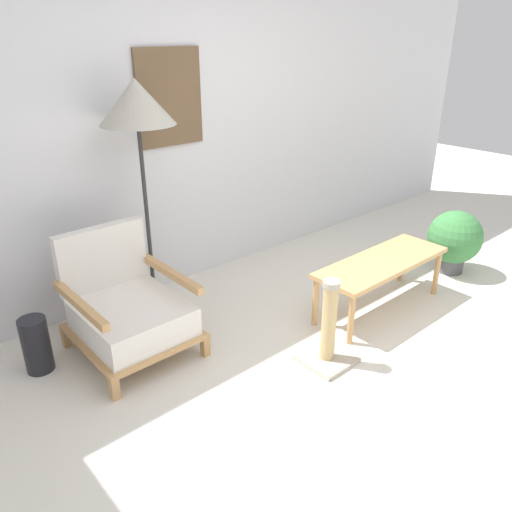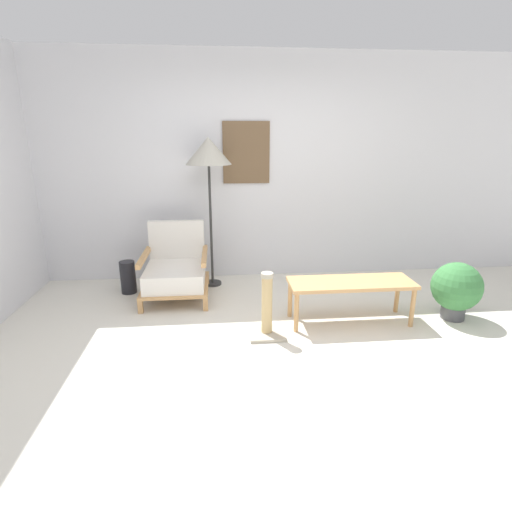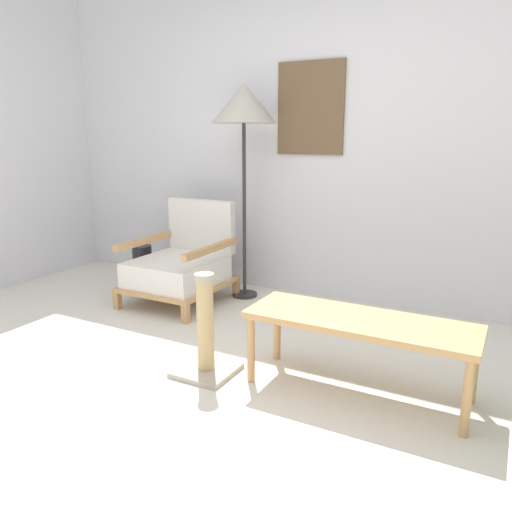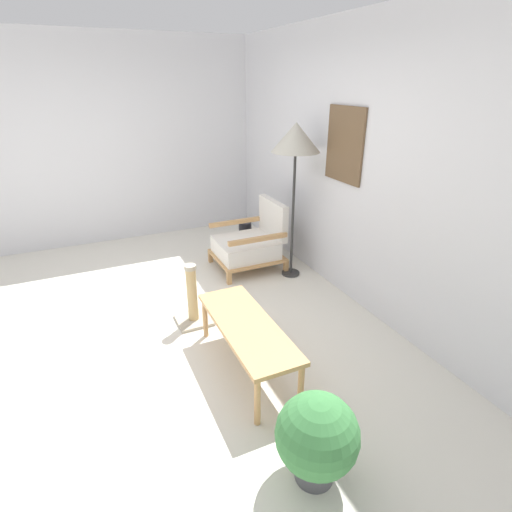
% 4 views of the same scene
% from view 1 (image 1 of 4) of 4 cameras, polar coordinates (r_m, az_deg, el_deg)
% --- Properties ---
extents(ground_plane, '(14.00, 14.00, 0.00)m').
position_cam_1_polar(ground_plane, '(3.27, 14.35, -14.49)').
color(ground_plane, silver).
extents(wall_back, '(8.00, 0.09, 2.70)m').
position_cam_1_polar(wall_back, '(4.14, -8.72, 14.87)').
color(wall_back, silver).
rests_on(wall_back, ground_plane).
extents(armchair, '(0.71, 0.78, 0.81)m').
position_cam_1_polar(armchair, '(3.47, -14.49, -5.81)').
color(armchair, tan).
rests_on(armchair, ground_plane).
extents(floor_lamp, '(0.52, 0.52, 1.74)m').
position_cam_1_polar(floor_lamp, '(3.55, -13.49, 16.25)').
color(floor_lamp, '#2D2D2D').
rests_on(floor_lamp, ground_plane).
extents(coffee_table, '(1.19, 0.41, 0.42)m').
position_cam_1_polar(coffee_table, '(3.94, 14.18, -1.10)').
color(coffee_table, tan).
rests_on(coffee_table, ground_plane).
extents(vase, '(0.17, 0.17, 0.38)m').
position_cam_1_polar(vase, '(3.51, -23.82, -9.27)').
color(vase, black).
rests_on(vase, ground_plane).
extents(potted_plant, '(0.48, 0.48, 0.57)m').
position_cam_1_polar(potted_plant, '(4.80, 21.76, 1.85)').
color(potted_plant, '#4C4C51').
rests_on(potted_plant, ground_plane).
extents(scratching_post, '(0.32, 0.32, 0.60)m').
position_cam_1_polar(scratching_post, '(3.32, 8.24, -8.85)').
color(scratching_post, '#B2A893').
rests_on(scratching_post, ground_plane).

